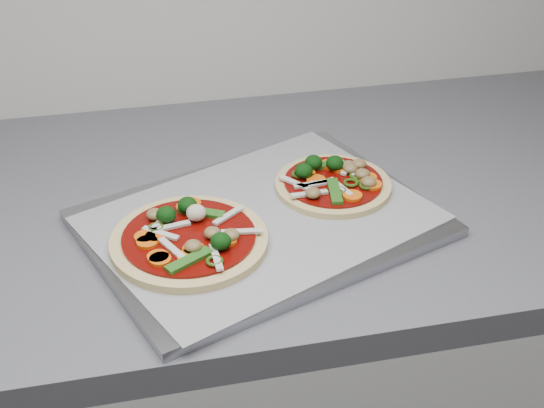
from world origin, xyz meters
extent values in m
cube|color=#939398|center=(0.37, 1.22, 0.91)|extent=(0.49, 0.43, 0.01)
cube|color=#95959A|center=(0.37, 1.22, 0.91)|extent=(0.48, 0.42, 0.00)
cylinder|color=#E9D081|center=(0.28, 1.18, 0.92)|extent=(0.25, 0.25, 0.01)
cylinder|color=#6B0907|center=(0.28, 1.18, 0.93)|extent=(0.21, 0.21, 0.00)
cylinder|color=#EF6500|center=(0.24, 1.18, 0.93)|extent=(0.03, 0.03, 0.00)
ellipsoid|color=olive|center=(0.31, 1.17, 0.94)|extent=(0.03, 0.03, 0.01)
cube|color=beige|center=(0.25, 1.18, 0.93)|extent=(0.04, 0.04, 0.00)
ellipsoid|color=#0F3C0C|center=(0.26, 1.21, 0.94)|extent=(0.03, 0.03, 0.02)
cube|color=beige|center=(0.26, 1.20, 0.93)|extent=(0.05, 0.02, 0.00)
cylinder|color=#EF6500|center=(0.24, 1.14, 0.93)|extent=(0.03, 0.03, 0.00)
cylinder|color=#EF6500|center=(0.29, 1.24, 0.93)|extent=(0.03, 0.03, 0.00)
cube|color=#36721E|center=(0.27, 1.13, 0.93)|extent=(0.06, 0.04, 0.00)
ellipsoid|color=olive|center=(0.28, 1.15, 0.94)|extent=(0.03, 0.03, 0.01)
cube|color=#36721E|center=(0.30, 1.22, 0.93)|extent=(0.06, 0.04, 0.00)
torus|color=#2C450F|center=(0.30, 1.12, 0.93)|extent=(0.03, 0.03, 0.00)
cylinder|color=#EF6500|center=(0.28, 1.23, 0.93)|extent=(0.03, 0.03, 0.00)
cylinder|color=#EF6500|center=(0.27, 1.13, 0.93)|extent=(0.03, 0.03, 0.00)
ellipsoid|color=#0F3C0C|center=(0.31, 1.14, 0.94)|extent=(0.03, 0.03, 0.02)
cylinder|color=#EF6500|center=(0.24, 1.13, 0.93)|extent=(0.03, 0.03, 0.00)
cylinder|color=#EF6500|center=(0.23, 1.17, 0.93)|extent=(0.03, 0.03, 0.00)
ellipsoid|color=olive|center=(0.33, 1.16, 0.94)|extent=(0.03, 0.03, 0.01)
cylinder|color=#EF6500|center=(0.23, 1.18, 0.93)|extent=(0.03, 0.03, 0.00)
cube|color=beige|center=(0.34, 1.17, 0.93)|extent=(0.05, 0.01, 0.00)
ellipsoid|color=olive|center=(0.25, 1.21, 0.94)|extent=(0.03, 0.03, 0.01)
ellipsoid|color=beige|center=(0.29, 1.21, 0.94)|extent=(0.03, 0.03, 0.02)
cube|color=beige|center=(0.25, 1.21, 0.93)|extent=(0.03, 0.04, 0.00)
cylinder|color=#EF6500|center=(0.28, 1.15, 0.93)|extent=(0.04, 0.04, 0.00)
cylinder|color=#EF6500|center=(0.32, 1.16, 0.93)|extent=(0.03, 0.03, 0.00)
torus|color=#2C450F|center=(0.24, 1.20, 0.93)|extent=(0.02, 0.02, 0.00)
ellipsoid|color=#0F3C0C|center=(0.28, 1.23, 0.94)|extent=(0.03, 0.03, 0.02)
ellipsoid|color=olive|center=(0.24, 1.22, 0.94)|extent=(0.03, 0.03, 0.01)
cube|color=beige|center=(0.30, 1.12, 0.93)|extent=(0.01, 0.05, 0.00)
torus|color=#2C450F|center=(0.29, 1.14, 0.93)|extent=(0.02, 0.02, 0.00)
cube|color=beige|center=(0.33, 1.20, 0.93)|extent=(0.04, 0.04, 0.00)
cube|color=beige|center=(0.26, 1.15, 0.93)|extent=(0.03, 0.05, 0.00)
cylinder|color=#E9D081|center=(0.48, 1.26, 0.92)|extent=(0.20, 0.20, 0.01)
cylinder|color=#6B0907|center=(0.48, 1.26, 0.93)|extent=(0.17, 0.17, 0.00)
ellipsoid|color=olive|center=(0.52, 1.29, 0.93)|extent=(0.03, 0.03, 0.01)
cube|color=beige|center=(0.44, 1.24, 0.93)|extent=(0.05, 0.01, 0.00)
torus|color=#2C450F|center=(0.48, 1.23, 0.93)|extent=(0.03, 0.03, 0.00)
cube|color=beige|center=(0.43, 1.27, 0.93)|extent=(0.04, 0.04, 0.00)
cube|color=beige|center=(0.51, 1.29, 0.93)|extent=(0.04, 0.04, 0.00)
ellipsoid|color=olive|center=(0.52, 1.24, 0.93)|extent=(0.03, 0.03, 0.01)
cube|color=beige|center=(0.48, 1.24, 0.93)|extent=(0.02, 0.05, 0.00)
ellipsoid|color=olive|center=(0.52, 1.26, 0.93)|extent=(0.03, 0.03, 0.01)
ellipsoid|color=#0F3C0C|center=(0.46, 1.30, 0.94)|extent=(0.03, 0.03, 0.02)
torus|color=#2C450F|center=(0.50, 1.25, 0.93)|extent=(0.02, 0.02, 0.00)
ellipsoid|color=olive|center=(0.44, 1.23, 0.93)|extent=(0.03, 0.03, 0.01)
ellipsoid|color=olive|center=(0.51, 1.29, 0.93)|extent=(0.02, 0.02, 0.01)
ellipsoid|color=#0F3C0C|center=(0.44, 1.28, 0.94)|extent=(0.03, 0.03, 0.02)
torus|color=#2C450F|center=(0.44, 1.29, 0.93)|extent=(0.03, 0.03, 0.00)
cylinder|color=#EF6500|center=(0.45, 1.29, 0.93)|extent=(0.04, 0.04, 0.00)
cube|color=#36721E|center=(0.47, 1.30, 0.93)|extent=(0.06, 0.02, 0.00)
cylinder|color=#EF6500|center=(0.49, 1.22, 0.93)|extent=(0.04, 0.04, 0.00)
ellipsoid|color=olive|center=(0.51, 1.28, 0.93)|extent=(0.03, 0.03, 0.01)
ellipsoid|color=#0F3C0C|center=(0.49, 1.29, 0.94)|extent=(0.03, 0.03, 0.02)
cylinder|color=#EF6500|center=(0.48, 1.30, 0.93)|extent=(0.03, 0.03, 0.00)
cylinder|color=#EF6500|center=(0.52, 1.24, 0.93)|extent=(0.04, 0.04, 0.00)
cylinder|color=#EF6500|center=(0.46, 1.27, 0.93)|extent=(0.03, 0.03, 0.00)
torus|color=#2C450F|center=(0.52, 1.24, 0.93)|extent=(0.02, 0.02, 0.00)
cube|color=beige|center=(0.46, 1.26, 0.93)|extent=(0.05, 0.02, 0.00)
torus|color=#2C450F|center=(0.51, 1.27, 0.93)|extent=(0.03, 0.03, 0.00)
cube|color=#36721E|center=(0.47, 1.23, 0.93)|extent=(0.02, 0.06, 0.00)
torus|color=#2C450F|center=(0.51, 1.26, 0.93)|extent=(0.03, 0.03, 0.00)
cube|color=beige|center=(0.45, 1.26, 0.93)|extent=(0.05, 0.01, 0.00)
cylinder|color=#EF6500|center=(0.50, 1.29, 0.93)|extent=(0.04, 0.04, 0.00)
cube|color=beige|center=(0.50, 1.29, 0.93)|extent=(0.02, 0.05, 0.00)
cylinder|color=#EF6500|center=(0.52, 1.26, 0.93)|extent=(0.03, 0.03, 0.00)
camera|label=1|loc=(0.22, 0.45, 1.44)|focal=50.00mm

